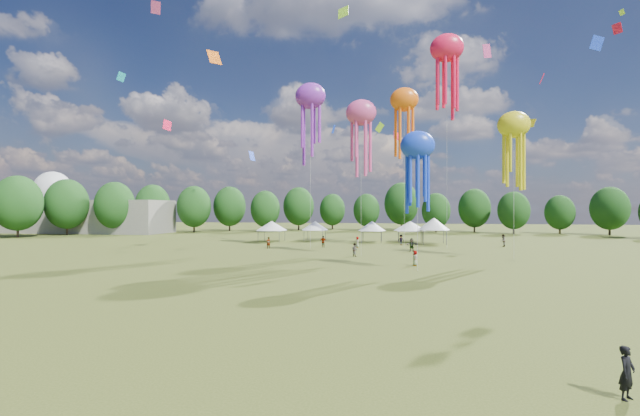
# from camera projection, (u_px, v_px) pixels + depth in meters

# --- Properties ---
(ground) EXTENTS (300.00, 300.00, 0.00)m
(ground) POSITION_uv_depth(u_px,v_px,m) (347.00, 347.00, 17.40)
(ground) COLOR #384416
(ground) RESTS_ON ground
(observer_main) EXTENTS (0.72, 0.70, 1.66)m
(observer_main) POSITION_uv_depth(u_px,v_px,m) (627.00, 373.00, 12.58)
(observer_main) COLOR black
(observer_main) RESTS_ON ground
(spectator_near) EXTENTS (1.02, 1.01, 1.66)m
(spectator_near) POSITION_uv_depth(u_px,v_px,m) (355.00, 250.00, 50.30)
(spectator_near) COLOR gray
(spectator_near) RESTS_ON ground
(spectators_far) EXTENTS (36.20, 24.91, 1.92)m
(spectators_far) POSITION_uv_depth(u_px,v_px,m) (402.00, 243.00, 59.61)
(spectators_far) COLOR gray
(spectators_far) RESTS_ON ground
(festival_tents) EXTENTS (33.79, 9.14, 4.44)m
(festival_tents) POSITION_uv_depth(u_px,v_px,m) (362.00, 225.00, 71.97)
(festival_tents) COLOR #47474C
(festival_tents) RESTS_ON ground
(show_kites) EXTENTS (30.39, 26.81, 32.10)m
(show_kites) POSITION_uv_depth(u_px,v_px,m) (401.00, 106.00, 56.54)
(show_kites) COLOR #D94083
(show_kites) RESTS_ON ground
(small_kites) EXTENTS (66.85, 64.41, 44.16)m
(small_kites) POSITION_uv_depth(u_px,v_px,m) (372.00, 44.00, 59.78)
(small_kites) COLOR #D94083
(small_kites) RESTS_ON ground
(treeline) EXTENTS (201.57, 95.24, 13.43)m
(treeline) POSITION_uv_depth(u_px,v_px,m) (361.00, 206.00, 79.67)
(treeline) COLOR #38281C
(treeline) RESTS_ON ground
(hangar) EXTENTS (40.00, 12.00, 8.00)m
(hangar) POSITION_uv_depth(u_px,v_px,m) (89.00, 217.00, 100.68)
(hangar) COLOR gray
(hangar) RESTS_ON ground
(radome) EXTENTS (9.00, 9.00, 16.00)m
(radome) POSITION_uv_depth(u_px,v_px,m) (53.00, 194.00, 109.35)
(radome) COLOR white
(radome) RESTS_ON ground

